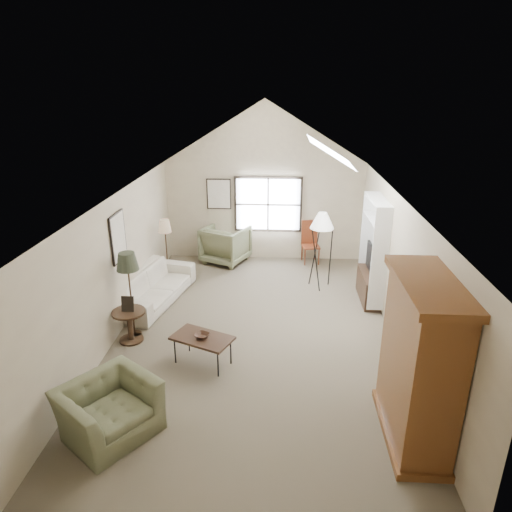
# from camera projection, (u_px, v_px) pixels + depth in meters

# --- Properties ---
(room_shell) EXTENTS (5.01, 8.01, 4.00)m
(room_shell) POSITION_uv_depth(u_px,v_px,m) (255.00, 158.00, 7.22)
(room_shell) COLOR #695E4B
(room_shell) RESTS_ON ground
(window) EXTENTS (1.72, 0.08, 1.42)m
(window) POSITION_uv_depth(u_px,v_px,m) (268.00, 204.00, 11.54)
(window) COLOR black
(window) RESTS_ON room_shell
(skylight) EXTENTS (0.80, 1.20, 0.52)m
(skylight) POSITION_uv_depth(u_px,v_px,m) (332.00, 150.00, 7.99)
(skylight) COLOR white
(skylight) RESTS_ON room_shell
(wall_art) EXTENTS (1.97, 3.71, 0.88)m
(wall_art) POSITION_uv_depth(u_px,v_px,m) (172.00, 214.00, 9.66)
(wall_art) COLOR black
(wall_art) RESTS_ON room_shell
(armoire) EXTENTS (0.60, 1.50, 2.20)m
(armoire) POSITION_uv_depth(u_px,v_px,m) (419.00, 363.00, 5.61)
(armoire) COLOR brown
(armoire) RESTS_ON ground
(tv_alcove) EXTENTS (0.32, 1.30, 2.10)m
(tv_alcove) POSITION_uv_depth(u_px,v_px,m) (373.00, 249.00, 9.32)
(tv_alcove) COLOR white
(tv_alcove) RESTS_ON ground
(media_console) EXTENTS (0.34, 1.18, 0.60)m
(media_console) POSITION_uv_depth(u_px,v_px,m) (369.00, 287.00, 9.62)
(media_console) COLOR #382316
(media_console) RESTS_ON ground
(tv_panel) EXTENTS (0.05, 0.90, 0.55)m
(tv_panel) POSITION_uv_depth(u_px,v_px,m) (371.00, 259.00, 9.40)
(tv_panel) COLOR black
(tv_panel) RESTS_ON media_console
(sofa) EXTENTS (1.38, 2.48, 0.68)m
(sofa) POSITION_uv_depth(u_px,v_px,m) (154.00, 286.00, 9.56)
(sofa) COLOR beige
(sofa) RESTS_ON ground
(armchair_near) EXTENTS (1.46, 1.49, 0.73)m
(armchair_near) POSITION_uv_depth(u_px,v_px,m) (109.00, 410.00, 5.91)
(armchair_near) COLOR #6F6F4E
(armchair_near) RESTS_ON ground
(armchair_far) EXTENTS (1.34, 1.36, 0.95)m
(armchair_far) POSITION_uv_depth(u_px,v_px,m) (226.00, 244.00, 11.63)
(armchair_far) COLOR #646B4B
(armchair_far) RESTS_ON ground
(coffee_table) EXTENTS (1.10, 0.88, 0.49)m
(coffee_table) POSITION_uv_depth(u_px,v_px,m) (203.00, 350.00, 7.44)
(coffee_table) COLOR #341C15
(coffee_table) RESTS_ON ground
(bowl) EXTENTS (0.31, 0.31, 0.06)m
(bowl) POSITION_uv_depth(u_px,v_px,m) (202.00, 335.00, 7.34)
(bowl) COLOR #392117
(bowl) RESTS_ON coffee_table
(side_table) EXTENTS (0.70, 0.70, 0.59)m
(side_table) POSITION_uv_depth(u_px,v_px,m) (130.00, 326.00, 8.09)
(side_table) COLOR #312014
(side_table) RESTS_ON ground
(side_chair) EXTENTS (0.49, 0.49, 1.08)m
(side_chair) POSITION_uv_depth(u_px,v_px,m) (311.00, 243.00, 11.56)
(side_chair) COLOR brown
(side_chair) RESTS_ON ground
(tripod_lamp) EXTENTS (0.52, 0.52, 1.78)m
(tripod_lamp) POSITION_uv_depth(u_px,v_px,m) (321.00, 250.00, 10.02)
(tripod_lamp) COLOR white
(tripod_lamp) RESTS_ON ground
(dark_lamp) EXTENTS (0.46, 0.46, 1.64)m
(dark_lamp) POSITION_uv_depth(u_px,v_px,m) (131.00, 294.00, 8.09)
(dark_lamp) COLOR #272D1F
(dark_lamp) RESTS_ON ground
(tan_lamp) EXTENTS (0.35, 0.35, 1.47)m
(tan_lamp) POSITION_uv_depth(u_px,v_px,m) (166.00, 249.00, 10.54)
(tan_lamp) COLOR tan
(tan_lamp) RESTS_ON ground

